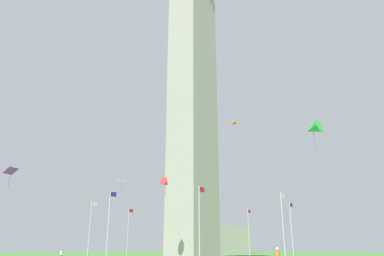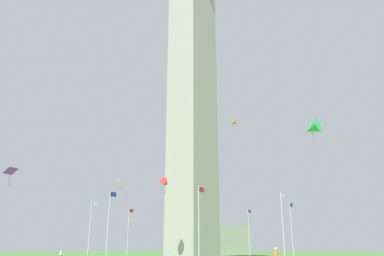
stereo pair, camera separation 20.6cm
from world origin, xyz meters
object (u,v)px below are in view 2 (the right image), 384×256
object	(u,v)px
flagpole_s	(109,222)
person_white_shirt	(61,255)
kite_purple_diamond	(11,171)
kite_white_diamond	(122,182)
flagpole_w	(283,223)
distant_building	(213,240)
kite_orange_delta	(233,123)
flagpole_n	(249,230)
flagpole_nw	(292,227)
flagpole_ne	(188,231)
kite_red_delta	(165,183)
obelisk_monument	(192,89)
flagpole_sw	(199,220)
flagpole_e	(128,230)
kite_green_delta	(312,128)
flagpole_se	(90,227)

from	to	relation	value
flagpole_s	person_white_shirt	xyz separation A→B (m)	(-5.09, 2.86, -4.30)
kite_purple_diamond	kite_white_diamond	bearing A→B (deg)	-65.49
flagpole_w	distant_building	bearing A→B (deg)	48.39
flagpole_s	kite_orange_delta	world-z (taller)	kite_orange_delta
flagpole_n	kite_orange_delta	world-z (taller)	kite_orange_delta
flagpole_nw	kite_orange_delta	xyz separation A→B (m)	(-12.36, 2.75, 16.73)
flagpole_nw	kite_white_diamond	bearing A→B (deg)	174.04
flagpole_n	flagpole_ne	world-z (taller)	same
flagpole_w	distant_building	size ratio (longest dim) A/B	0.49
flagpole_n	kite_red_delta	bearing A→B (deg)	-175.40
obelisk_monument	flagpole_s	bearing A→B (deg)	180.00
obelisk_monument	flagpole_nw	xyz separation A→B (m)	(12.30, -12.25, -25.86)
distant_building	flagpole_ne	bearing A→B (deg)	-150.07
flagpole_n	kite_red_delta	world-z (taller)	kite_red_delta
flagpole_sw	flagpole_e	bearing A→B (deg)	67.50
person_white_shirt	distant_building	world-z (taller)	distant_building
flagpole_ne	kite_green_delta	size ratio (longest dim) A/B	3.01
kite_purple_diamond	flagpole_n	bearing A→B (deg)	-7.94
kite_white_diamond	kite_orange_delta	bearing A→B (deg)	-2.16
flagpole_e	kite_white_diamond	distance (m)	34.30
kite_purple_diamond	kite_red_delta	size ratio (longest dim) A/B	0.88
flagpole_ne	person_white_shirt	size ratio (longest dim) A/B	5.69
flagpole_se	kite_green_delta	bearing A→B (deg)	-90.86
flagpole_e	kite_orange_delta	world-z (taller)	kite_orange_delta
flagpole_ne	flagpole_w	xyz separation A→B (m)	(-12.25, -29.57, 0.00)
kite_purple_diamond	kite_green_delta	bearing A→B (deg)	-65.41
flagpole_w	kite_green_delta	size ratio (longest dim) A/B	3.01
obelisk_monument	flagpole_sw	xyz separation A→B (m)	(-12.20, -12.25, -25.86)
kite_white_diamond	flagpole_s	bearing A→B (deg)	61.49
flagpole_ne	kite_green_delta	bearing A→B (deg)	-121.56
flagpole_ne	flagpole_w	size ratio (longest dim) A/B	1.00
flagpole_nw	person_white_shirt	xyz separation A→B (m)	(-34.66, 15.11, -4.30)
obelisk_monument	flagpole_ne	distance (m)	31.14
flagpole_e	kite_orange_delta	xyz separation A→B (m)	(-0.11, -26.82, 16.73)
flagpole_sw	kite_white_diamond	distance (m)	11.15
flagpole_s	flagpole_sw	size ratio (longest dim) A/B	1.00
person_white_shirt	distant_building	size ratio (longest dim) A/B	0.09
flagpole_w	kite_red_delta	bearing A→B (deg)	119.41
person_white_shirt	kite_red_delta	size ratio (longest dim) A/B	0.60
flagpole_e	person_white_shirt	world-z (taller)	flagpole_e
kite_red_delta	distant_building	distance (m)	58.82
person_white_shirt	kite_orange_delta	world-z (taller)	kite_orange_delta
distant_building	obelisk_monument	bearing A→B (deg)	-144.94
kite_orange_delta	kite_white_diamond	size ratio (longest dim) A/B	0.96
flagpole_w	flagpole_se	bearing A→B (deg)	112.50
person_white_shirt	kite_red_delta	bearing A→B (deg)	-39.56
flagpole_s	kite_white_diamond	xyz separation A→B (m)	(-4.71, -8.67, 3.99)
flagpole_ne	flagpole_se	xyz separation A→B (m)	(-24.49, 0.00, 0.00)
obelisk_monument	flagpole_w	xyz separation A→B (m)	(0.05, -17.32, -25.86)
flagpole_sw	distant_building	world-z (taller)	flagpole_sw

